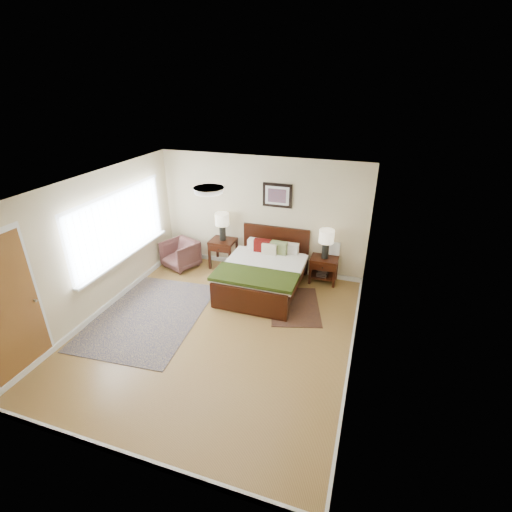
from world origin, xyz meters
name	(u,v)px	position (x,y,z in m)	size (l,w,h in m)	color
floor	(217,331)	(0.00, 0.00, 0.00)	(5.00, 5.00, 0.00)	olive
back_wall	(261,215)	(0.00, 2.50, 1.25)	(4.50, 0.04, 2.50)	beige
front_wall	(108,376)	(0.00, -2.50, 1.25)	(4.50, 0.04, 2.50)	beige
left_wall	(94,247)	(-2.25, 0.00, 1.25)	(0.04, 5.00, 2.50)	beige
right_wall	(361,289)	(2.25, 0.00, 1.25)	(0.04, 5.00, 2.50)	beige
ceiling	(209,188)	(0.00, 0.00, 2.50)	(4.50, 5.00, 0.02)	white
window	(121,227)	(-2.20, 0.70, 1.38)	(0.11, 2.72, 1.32)	silver
door	(9,310)	(-2.23, -1.75, 1.07)	(0.06, 1.00, 2.18)	silver
ceil_fixture	(209,190)	(0.00, 0.00, 2.47)	(0.44, 0.44, 0.08)	white
bed	(264,269)	(0.35, 1.57, 0.47)	(1.58, 1.89, 1.02)	black
wall_art	(277,195)	(0.35, 2.47, 1.72)	(0.62, 0.05, 0.50)	black
nightstand_left	(223,245)	(-0.82, 2.25, 0.53)	(0.55, 0.49, 0.65)	black
nightstand_right	(324,267)	(1.45, 2.26, 0.34)	(0.56, 0.42, 0.55)	black
lamp_left	(222,222)	(-0.82, 2.27, 1.07)	(0.30, 0.30, 0.61)	black
lamp_right	(326,239)	(1.45, 2.27, 0.97)	(0.30, 0.30, 0.61)	black
armchair	(180,254)	(-1.73, 1.94, 0.31)	(0.67, 0.69, 0.62)	brown
rug_persian	(149,315)	(-1.35, 0.03, 0.01)	(1.80, 2.54, 0.01)	#0B0F3B
rug_navy	(295,306)	(1.10, 1.16, 0.01)	(0.89, 1.33, 0.01)	black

